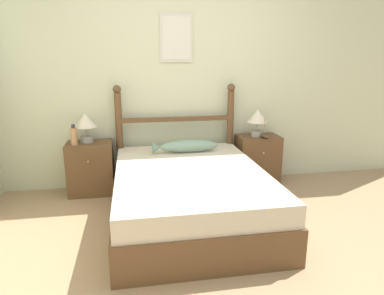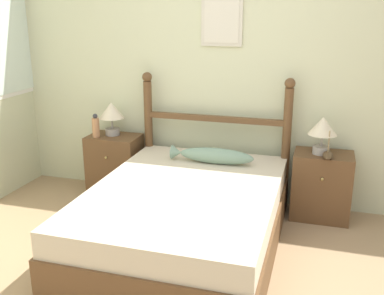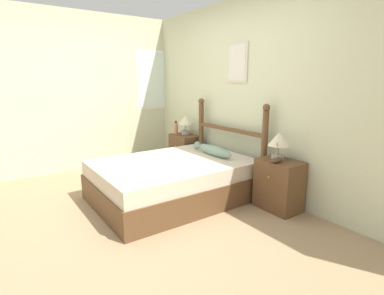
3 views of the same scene
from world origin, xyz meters
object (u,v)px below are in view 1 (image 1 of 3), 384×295
bed (190,194)px  nightstand_left (91,168)px  table_lamp_left (86,123)px  table_lamp_right (257,118)px  fish_pillow (186,146)px  nightstand_right (257,159)px  bottle (74,136)px  model_boat (264,135)px

bed → nightstand_left: nightstand_left is taller
bed → nightstand_left: bearing=139.9°
bed → table_lamp_left: bearing=139.6°
nightstand_left → table_lamp_right: bearing=-0.5°
nightstand_left → fish_pillow: fish_pillow is taller
bed → nightstand_right: 1.29m
bottle → table_lamp_right: bearing=1.9°
nightstand_right → model_boat: bearing=-76.5°
bed → table_lamp_right: (0.95, 0.81, 0.56)m
bottle → bed: bearing=-33.5°
nightstand_left → fish_pillow: 1.10m
table_lamp_right → bottle: bearing=-178.1°
bed → nightstand_right: (0.98, 0.83, 0.05)m
nightstand_right → table_lamp_right: size_ratio=1.83×
table_lamp_right → table_lamp_left: bearing=178.7°
bed → fish_pillow: (0.06, 0.59, 0.32)m
nightstand_right → table_lamp_left: size_ratio=1.83×
table_lamp_right → model_boat: table_lamp_right is taller
nightstand_right → table_lamp_right: bearing=-151.7°
table_lamp_left → fish_pillow: size_ratio=0.44×
nightstand_right → table_lamp_left: 2.06m
model_boat → table_lamp_right: bearing=121.5°
nightstand_right → table_lamp_right: table_lamp_right is taller
bed → table_lamp_right: size_ratio=5.97×
bed → model_boat: 1.29m
nightstand_left → table_lamp_left: bearing=128.6°
nightstand_right → table_lamp_left: table_lamp_left is taller
bed → table_lamp_right: table_lamp_right is taller
model_boat → nightstand_right: bearing=103.5°
bed → model_boat: size_ratio=8.38×
bed → table_lamp_left: 1.44m
table_lamp_right → bed: bearing=-139.6°
table_lamp_right → bottle: table_lamp_right is taller
bed → table_lamp_right: 1.37m
fish_pillow → model_boat: bearing=7.8°
nightstand_right → model_boat: model_boat is taller
nightstand_right → table_lamp_left: (-1.99, 0.03, 0.51)m
bed → bottle: bottle is taller
table_lamp_right → model_boat: 0.22m
bed → fish_pillow: bearing=84.2°
table_lamp_right → nightstand_right: bearing=28.3°
nightstand_right → model_boat: 0.34m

